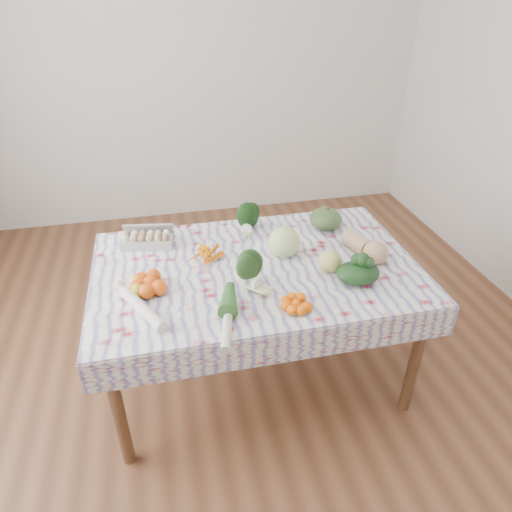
{
  "coord_description": "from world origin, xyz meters",
  "views": [
    {
      "loc": [
        -0.43,
        -1.93,
        2.05
      ],
      "look_at": [
        0.0,
        0.0,
        0.82
      ],
      "focal_mm": 32.0,
      "sensor_mm": 36.0,
      "label": 1
    }
  ],
  "objects_px": {
    "dining_table": "(256,279)",
    "cabbage": "(284,242)",
    "kabocha_squash": "(326,219)",
    "butternut_squash": "(366,245)",
    "grapefruit": "(330,261)",
    "egg_carton": "(147,241)"
  },
  "relations": [
    {
      "from": "dining_table",
      "to": "cabbage",
      "type": "distance_m",
      "value": 0.25
    },
    {
      "from": "kabocha_squash",
      "to": "butternut_squash",
      "type": "bearing_deg",
      "value": -73.37
    },
    {
      "from": "cabbage",
      "to": "grapefruit",
      "type": "height_order",
      "value": "cabbage"
    },
    {
      "from": "dining_table",
      "to": "kabocha_squash",
      "type": "height_order",
      "value": "kabocha_squash"
    },
    {
      "from": "egg_carton",
      "to": "grapefruit",
      "type": "bearing_deg",
      "value": -17.22
    },
    {
      "from": "kabocha_squash",
      "to": "grapefruit",
      "type": "relative_size",
      "value": 1.64
    },
    {
      "from": "cabbage",
      "to": "grapefruit",
      "type": "relative_size",
      "value": 1.44
    },
    {
      "from": "cabbage",
      "to": "butternut_squash",
      "type": "height_order",
      "value": "cabbage"
    },
    {
      "from": "cabbage",
      "to": "butternut_squash",
      "type": "relative_size",
      "value": 0.6
    },
    {
      "from": "egg_carton",
      "to": "grapefruit",
      "type": "distance_m",
      "value": 1.0
    },
    {
      "from": "dining_table",
      "to": "grapefruit",
      "type": "distance_m",
      "value": 0.4
    },
    {
      "from": "egg_carton",
      "to": "dining_table",
      "type": "bearing_deg",
      "value": -21.0
    },
    {
      "from": "egg_carton",
      "to": "grapefruit",
      "type": "relative_size",
      "value": 2.43
    },
    {
      "from": "egg_carton",
      "to": "kabocha_squash",
      "type": "distance_m",
      "value": 1.03
    },
    {
      "from": "butternut_squash",
      "to": "grapefruit",
      "type": "height_order",
      "value": "butternut_squash"
    },
    {
      "from": "egg_carton",
      "to": "kabocha_squash",
      "type": "bearing_deg",
      "value": 8.72
    },
    {
      "from": "egg_carton",
      "to": "cabbage",
      "type": "height_order",
      "value": "cabbage"
    },
    {
      "from": "dining_table",
      "to": "grapefruit",
      "type": "xyz_separation_m",
      "value": [
        0.35,
        -0.13,
        0.14
      ]
    },
    {
      "from": "kabocha_squash",
      "to": "cabbage",
      "type": "distance_m",
      "value": 0.4
    },
    {
      "from": "grapefruit",
      "to": "dining_table",
      "type": "bearing_deg",
      "value": 159.73
    },
    {
      "from": "grapefruit",
      "to": "kabocha_squash",
      "type": "bearing_deg",
      "value": 72.54
    },
    {
      "from": "dining_table",
      "to": "cabbage",
      "type": "relative_size",
      "value": 9.57
    }
  ]
}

